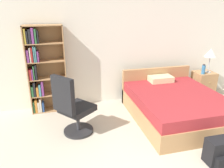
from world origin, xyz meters
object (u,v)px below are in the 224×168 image
office_chair (73,109)px  bookshelf (42,70)px  table_lamp (211,53)px  water_bottle (203,69)px  nightstand (203,84)px  bed (175,104)px  backpack_black (219,152)px

office_chair → bookshelf: bearing=114.6°
table_lamp → water_bottle: 0.40m
nightstand → office_chair: bearing=-163.9°
bed → backpack_black: (-0.07, -1.36, -0.09)m
nightstand → water_bottle: bearing=-141.6°
office_chair → backpack_black: 2.27m
office_chair → nightstand: bearing=16.1°
nightstand → table_lamp: (0.06, -0.03, 0.75)m
bookshelf → office_chair: (0.49, -1.07, -0.39)m
table_lamp → nightstand: bearing=154.8°
bed → water_bottle: 1.33m
office_chair → nightstand: office_chair is taller
nightstand → table_lamp: 0.75m
office_chair → table_lamp: size_ratio=1.95×
bookshelf → backpack_black: size_ratio=4.72×
bookshelf → bed: size_ratio=0.91×
nightstand → bed: bearing=-146.9°
table_lamp → backpack_black: 2.64m
nightstand → backpack_black: nightstand is taller
water_bottle → backpack_black: size_ratio=0.61×
table_lamp → backpack_black: size_ratio=1.50×
bookshelf → water_bottle: 3.53m
bed → office_chair: office_chair is taller
bed → nightstand: bed is taller
bookshelf → nightstand: (3.64, -0.16, -0.57)m
bookshelf → table_lamp: size_ratio=3.15×
office_chair → nightstand: (3.15, 0.91, -0.19)m
backpack_black → bed: bearing=86.9°
water_bottle → bed: bearing=-147.6°
nightstand → backpack_black: 2.49m
bookshelf → bed: bookshelf is taller
bed → backpack_black: bearing=-93.1°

